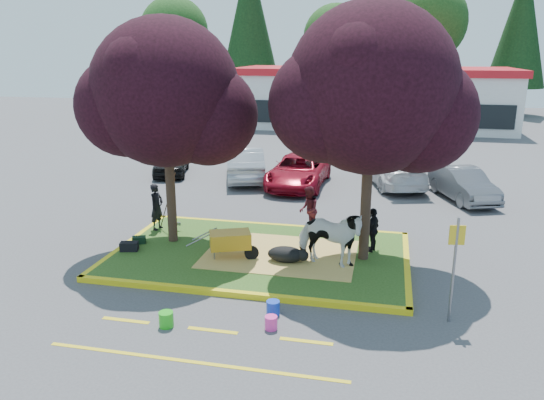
% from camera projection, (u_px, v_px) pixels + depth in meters
% --- Properties ---
extents(ground, '(90.00, 90.00, 0.00)m').
position_uv_depth(ground, '(260.00, 257.00, 15.14)').
color(ground, '#424244').
rests_on(ground, ground).
extents(median_island, '(8.00, 5.00, 0.15)m').
position_uv_depth(median_island, '(260.00, 255.00, 15.12)').
color(median_island, '#274816').
rests_on(median_island, ground).
extents(curb_near, '(8.30, 0.16, 0.15)m').
position_uv_depth(curb_near, '(234.00, 294.00, 12.70)').
color(curb_near, yellow).
rests_on(curb_near, ground).
extents(curb_far, '(8.30, 0.16, 0.15)m').
position_uv_depth(curb_far, '(278.00, 226.00, 17.54)').
color(curb_far, yellow).
rests_on(curb_far, ground).
extents(curb_left, '(0.16, 5.30, 0.15)m').
position_uv_depth(curb_left, '(129.00, 244.00, 15.97)').
color(curb_left, yellow).
rests_on(curb_left, ground).
extents(curb_right, '(0.16, 5.30, 0.15)m').
position_uv_depth(curb_right, '(407.00, 267.00, 14.27)').
color(curb_right, yellow).
rests_on(curb_right, ground).
extents(straw_bedding, '(4.20, 3.00, 0.01)m').
position_uv_depth(straw_bedding, '(280.00, 254.00, 14.97)').
color(straw_bedding, '#DEBC5B').
rests_on(straw_bedding, median_island).
extents(tree_purple_left, '(5.06, 4.20, 6.51)m').
position_uv_depth(tree_purple_left, '(166.00, 100.00, 14.88)').
color(tree_purple_left, black).
rests_on(tree_purple_left, median_island).
extents(tree_purple_right, '(5.30, 4.40, 6.82)m').
position_uv_depth(tree_purple_right, '(372.00, 97.00, 13.45)').
color(tree_purple_right, black).
rests_on(tree_purple_right, median_island).
extents(fire_lane_stripe_a, '(1.10, 0.12, 0.01)m').
position_uv_depth(fire_lane_stripe_a, '(126.00, 320.00, 11.61)').
color(fire_lane_stripe_a, yellow).
rests_on(fire_lane_stripe_a, ground).
extents(fire_lane_stripe_b, '(1.10, 0.12, 0.01)m').
position_uv_depth(fire_lane_stripe_b, '(213.00, 330.00, 11.20)').
color(fire_lane_stripe_b, yellow).
rests_on(fire_lane_stripe_b, ground).
extents(fire_lane_stripe_c, '(1.10, 0.12, 0.01)m').
position_uv_depth(fire_lane_stripe_c, '(306.00, 341.00, 10.78)').
color(fire_lane_stripe_c, yellow).
rests_on(fire_lane_stripe_c, ground).
extents(fire_lane_long, '(6.00, 0.10, 0.01)m').
position_uv_depth(fire_lane_long, '(192.00, 362.00, 10.07)').
color(fire_lane_long, yellow).
rests_on(fire_lane_long, ground).
extents(retail_building, '(20.40, 8.40, 4.40)m').
position_uv_depth(retail_building, '(372.00, 97.00, 40.38)').
color(retail_building, silver).
rests_on(retail_building, ground).
extents(treeline, '(46.58, 7.80, 14.63)m').
position_uv_depth(treeline, '(371.00, 26.00, 48.08)').
color(treeline, black).
rests_on(treeline, ground).
extents(cow, '(2.01, 1.24, 1.58)m').
position_uv_depth(cow, '(329.00, 238.00, 13.97)').
color(cow, white).
rests_on(cow, median_island).
extents(calf, '(1.07, 0.70, 0.43)m').
position_uv_depth(calf, '(286.00, 254.00, 14.37)').
color(calf, black).
rests_on(calf, median_island).
extents(handler, '(0.45, 0.60, 1.48)m').
position_uv_depth(handler, '(157.00, 207.00, 16.88)').
color(handler, black).
rests_on(handler, median_island).
extents(visitor_a, '(0.70, 0.83, 1.50)m').
position_uv_depth(visitor_a, '(309.00, 210.00, 16.51)').
color(visitor_a, '#44131C').
rests_on(visitor_a, median_island).
extents(visitor_b, '(0.53, 0.81, 1.28)m').
position_uv_depth(visitor_b, '(373.00, 230.00, 15.04)').
color(visitor_b, black).
rests_on(visitor_b, median_island).
extents(wheelbarrow, '(1.97, 1.03, 0.75)m').
position_uv_depth(wheelbarrow, '(231.00, 240.00, 14.57)').
color(wheelbarrow, black).
rests_on(wheelbarrow, median_island).
extents(gear_bag_dark, '(0.55, 0.39, 0.26)m').
position_uv_depth(gear_bag_dark, '(129.00, 246.00, 15.20)').
color(gear_bag_dark, black).
rests_on(gear_bag_dark, median_island).
extents(gear_bag_green, '(0.45, 0.37, 0.21)m').
position_uv_depth(gear_bag_green, '(139.00, 240.00, 15.79)').
color(gear_bag_green, black).
rests_on(gear_bag_green, median_island).
extents(sign_post, '(0.33, 0.08, 2.38)m').
position_uv_depth(sign_post, '(455.00, 259.00, 11.18)').
color(sign_post, slate).
rests_on(sign_post, ground).
extents(bucket_green, '(0.37, 0.37, 0.34)m').
position_uv_depth(bucket_green, '(166.00, 319.00, 11.31)').
color(bucket_green, green).
rests_on(bucket_green, ground).
extents(bucket_pink, '(0.28, 0.28, 0.29)m').
position_uv_depth(bucket_pink, '(271.00, 323.00, 11.22)').
color(bucket_pink, '#ED3497').
rests_on(bucket_pink, ground).
extents(bucket_blue, '(0.37, 0.37, 0.32)m').
position_uv_depth(bucket_blue, '(273.00, 308.00, 11.84)').
color(bucket_blue, '#173ABC').
rests_on(bucket_blue, ground).
extents(car_black, '(2.42, 3.90, 1.24)m').
position_uv_depth(car_black, '(171.00, 161.00, 25.12)').
color(car_black, black).
rests_on(car_black, ground).
extents(car_silver, '(2.89, 4.83, 1.50)m').
position_uv_depth(car_silver, '(245.00, 163.00, 24.00)').
color(car_silver, '#A1A5A9').
rests_on(car_silver, ground).
extents(car_red, '(2.39, 4.92, 1.35)m').
position_uv_depth(car_red, '(299.00, 171.00, 22.84)').
color(car_red, maroon).
rests_on(car_red, ground).
extents(car_white, '(3.21, 5.17, 1.40)m').
position_uv_depth(car_white, '(394.00, 169.00, 23.02)').
color(car_white, silver).
rests_on(car_white, ground).
extents(car_grey, '(2.59, 4.06, 1.26)m').
position_uv_depth(car_grey, '(463.00, 184.00, 20.77)').
color(car_grey, '#575A5F').
rests_on(car_grey, ground).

